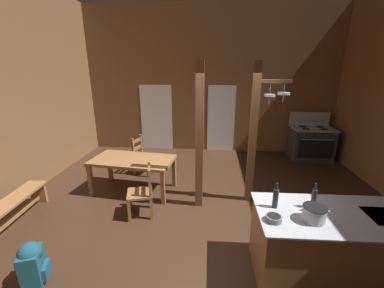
{
  "coord_description": "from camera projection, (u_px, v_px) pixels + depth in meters",
  "views": [
    {
      "loc": [
        0.12,
        -3.71,
        2.61
      ],
      "look_at": [
        -0.29,
        1.03,
        1.09
      ],
      "focal_mm": 22.94,
      "sensor_mm": 36.0,
      "label": 1
    }
  ],
  "objects": [
    {
      "name": "glazed_door_back_left",
      "position": [
        156.0,
        118.0,
        7.86
      ],
      "size": [
        1.0,
        0.01,
        2.05
      ],
      "primitive_type": "cube",
      "color": "white",
      "rests_on": "ground_plane"
    },
    {
      "name": "bottle_short_on_counter",
      "position": [
        314.0,
        198.0,
        3.03
      ],
      "size": [
        0.06,
        0.06,
        0.33
      ],
      "color": "#1E2328",
      "rests_on": "kitchen_island"
    },
    {
      "name": "glazed_panel_back_right",
      "position": [
        221.0,
        119.0,
        7.69
      ],
      "size": [
        0.84,
        0.01,
        2.05
      ],
      "primitive_type": "cube",
      "color": "white",
      "rests_on": "ground_plane"
    },
    {
      "name": "backpack",
      "position": [
        32.0,
        263.0,
        3.0
      ],
      "size": [
        0.36,
        0.38,
        0.6
      ],
      "color": "#194756",
      "rests_on": "ground_plane"
    },
    {
      "name": "bottle_tall_on_counter",
      "position": [
        276.0,
        198.0,
        3.04
      ],
      "size": [
        0.07,
        0.07,
        0.33
      ],
      "color": "#1E2328",
      "rests_on": "kitchen_island"
    },
    {
      "name": "mixing_bowl_on_counter",
      "position": [
        274.0,
        218.0,
        2.8
      ],
      "size": [
        0.18,
        0.18,
        0.07
      ],
      "color": "slate",
      "rests_on": "kitchen_island"
    },
    {
      "name": "stockpot_on_counter",
      "position": [
        314.0,
        214.0,
        2.79
      ],
      "size": [
        0.33,
        0.26,
        0.18
      ],
      "color": "#A8AAB2",
      "rests_on": "kitchen_island"
    },
    {
      "name": "bench_along_left_wall",
      "position": [
        11.0,
        208.0,
        4.15
      ],
      "size": [
        0.47,
        1.61,
        0.44
      ],
      "color": "olive",
      "rests_on": "ground_plane"
    },
    {
      "name": "dining_table",
      "position": [
        133.0,
        163.0,
        5.2
      ],
      "size": [
        1.8,
        1.1,
        0.74
      ],
      "color": "olive",
      "rests_on": "ground_plane"
    },
    {
      "name": "ladderback_chair_near_window",
      "position": [
        143.0,
        192.0,
        4.4
      ],
      "size": [
        0.54,
        0.54,
        0.95
      ],
      "color": "brown",
      "rests_on": "ground_plane"
    },
    {
      "name": "support_post_center",
      "position": [
        199.0,
        139.0,
        4.44
      ],
      "size": [
        0.14,
        0.14,
        2.71
      ],
      "color": "brown",
      "rests_on": "ground_plane"
    },
    {
      "name": "stove_range",
      "position": [
        311.0,
        143.0,
        7.11
      ],
      "size": [
        1.15,
        0.83,
        1.32
      ],
      "color": "#303030",
      "rests_on": "ground_plane"
    },
    {
      "name": "ground_plane",
      "position": [
        203.0,
        224.0,
        4.34
      ],
      "size": [
        8.3,
        8.62,
        0.1
      ],
      "primitive_type": "cube",
      "color": "#382316"
    },
    {
      "name": "kitchen_island",
      "position": [
        342.0,
        246.0,
        3.07
      ],
      "size": [
        2.18,
        1.0,
        0.92
      ],
      "color": "olive",
      "rests_on": "ground_plane"
    },
    {
      "name": "support_post_with_pot_rack",
      "position": [
        255.0,
        131.0,
        4.6
      ],
      "size": [
        0.67,
        0.23,
        2.71
      ],
      "color": "brown",
      "rests_on": "ground_plane"
    },
    {
      "name": "wall_back",
      "position": [
        210.0,
        81.0,
        7.44
      ],
      "size": [
        8.3,
        0.14,
        4.36
      ],
      "primitive_type": "cube",
      "color": "brown",
      "rests_on": "ground_plane"
    },
    {
      "name": "ladderback_chair_by_post",
      "position": [
        143.0,
        156.0,
        6.16
      ],
      "size": [
        0.53,
        0.53,
        0.95
      ],
      "color": "brown",
      "rests_on": "ground_plane"
    }
  ]
}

